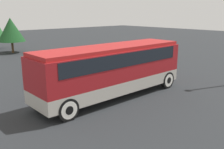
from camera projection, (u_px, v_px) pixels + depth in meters
The scene contains 5 objects.
ground_plane at pixel (112, 97), 15.70m from camera, with size 120.00×120.00×0.00m, color #26282B.
tour_bus at pixel (113, 66), 15.28m from camera, with size 10.15×2.68×3.22m.
parked_car_near at pixel (58, 63), 22.29m from camera, with size 4.40×1.80×1.42m.
parked_car_mid at pixel (94, 68), 20.85m from camera, with size 4.80×1.82×1.25m.
tree_left at pixel (11, 30), 31.82m from camera, with size 3.40×3.40×4.48m.
Camera 1 is at (-9.96, -11.05, 5.21)m, focal length 40.00 mm.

